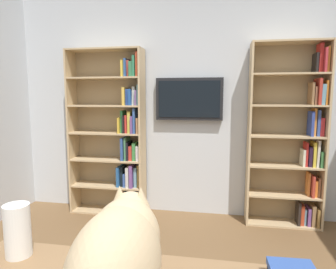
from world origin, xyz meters
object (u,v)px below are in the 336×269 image
at_px(cat, 119,257).
at_px(paper_towel_roll, 18,230).
at_px(bookshelf_left, 293,138).
at_px(wall_mounted_tv, 189,99).
at_px(bookshelf_right, 117,137).

xyz_separation_m(cat, paper_towel_roll, (0.56, -0.26, -0.08)).
height_order(bookshelf_left, wall_mounted_tv, bookshelf_left).
distance_m(bookshelf_left, paper_towel_roll, 2.90).
bearing_deg(paper_towel_roll, bookshelf_right, -80.48).
distance_m(cat, paper_towel_roll, 0.62).
distance_m(bookshelf_right, cat, 2.80).
relative_size(cat, paper_towel_roll, 2.45).
bearing_deg(bookshelf_right, wall_mounted_tv, -174.56).
bearing_deg(cat, paper_towel_roll, -25.29).
distance_m(bookshelf_right, paper_towel_roll, 2.40).
height_order(bookshelf_right, paper_towel_roll, bookshelf_right).
bearing_deg(bookshelf_right, paper_towel_roll, 99.52).
distance_m(bookshelf_left, cat, 2.86).
height_order(cat, paper_towel_roll, cat).
relative_size(bookshelf_right, wall_mounted_tv, 2.53).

